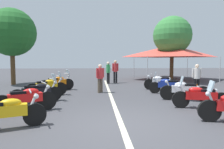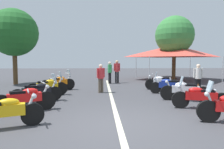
# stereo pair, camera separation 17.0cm
# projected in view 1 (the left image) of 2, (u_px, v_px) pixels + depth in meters

# --- Properties ---
(ground_plane) EXTENTS (80.00, 80.00, 0.00)m
(ground_plane) POSITION_uv_depth(u_px,v_px,m) (121.00, 124.00, 5.63)
(ground_plane) COLOR #424247
(lane_centre_stripe) EXTENTS (16.68, 0.16, 0.01)m
(lane_centre_stripe) POSITION_uv_depth(u_px,v_px,m) (111.00, 98.00, 9.66)
(lane_centre_stripe) COLOR beige
(lane_centre_stripe) RESTS_ON ground_plane
(motorcycle_left_row_0) EXTENTS (0.99, 2.04, 0.99)m
(motorcycle_left_row_0) POSITION_uv_depth(u_px,v_px,m) (4.00, 112.00, 5.20)
(motorcycle_left_row_0) COLOR black
(motorcycle_left_row_0) RESTS_ON ground_plane
(motorcycle_left_row_1) EXTENTS (1.14, 1.93, 1.02)m
(motorcycle_left_row_1) POSITION_uv_depth(u_px,v_px,m) (26.00, 99.00, 6.90)
(motorcycle_left_row_1) COLOR black
(motorcycle_left_row_1) RESTS_ON ground_plane
(motorcycle_left_row_2) EXTENTS (1.24, 1.91, 1.21)m
(motorcycle_left_row_2) POSITION_uv_depth(u_px,v_px,m) (37.00, 92.00, 8.50)
(motorcycle_left_row_2) COLOR black
(motorcycle_left_row_2) RESTS_ON ground_plane
(motorcycle_left_row_3) EXTENTS (0.95, 1.92, 1.22)m
(motorcycle_left_row_3) POSITION_uv_depth(u_px,v_px,m) (47.00, 87.00, 10.13)
(motorcycle_left_row_3) COLOR black
(motorcycle_left_row_3) RESTS_ON ground_plane
(motorcycle_left_row_4) EXTENTS (1.26, 1.86, 1.23)m
(motorcycle_left_row_4) POSITION_uv_depth(u_px,v_px,m) (57.00, 83.00, 11.83)
(motorcycle_left_row_4) COLOR black
(motorcycle_left_row_4) RESTS_ON ground_plane
(motorcycle_right_row_1) EXTENTS (0.87, 2.01, 1.20)m
(motorcycle_right_row_1) POSITION_uv_depth(u_px,v_px,m) (200.00, 96.00, 7.44)
(motorcycle_right_row_1) COLOR black
(motorcycle_right_row_1) RESTS_ON ground_plane
(motorcycle_right_row_2) EXTENTS (0.90, 2.12, 1.01)m
(motorcycle_right_row_2) POSITION_uv_depth(u_px,v_px,m) (184.00, 90.00, 8.97)
(motorcycle_right_row_2) COLOR black
(motorcycle_right_row_2) RESTS_ON ground_plane
(motorcycle_right_row_3) EXTENTS (0.94, 2.01, 1.20)m
(motorcycle_right_row_3) POSITION_uv_depth(u_px,v_px,m) (168.00, 85.00, 10.76)
(motorcycle_right_row_3) COLOR black
(motorcycle_right_row_3) RESTS_ON ground_plane
(motorcycle_right_row_4) EXTENTS (0.81, 2.02, 1.01)m
(motorcycle_right_row_4) POSITION_uv_depth(u_px,v_px,m) (161.00, 82.00, 12.23)
(motorcycle_right_row_4) COLOR black
(motorcycle_right_row_4) RESTS_ON ground_plane
(traffic_cone_0) EXTENTS (0.36, 0.36, 0.61)m
(traffic_cone_0) POSITION_uv_depth(u_px,v_px,m) (197.00, 90.00, 10.31)
(traffic_cone_0) COLOR orange
(traffic_cone_0) RESTS_ON ground_plane
(bystander_0) EXTENTS (0.32, 0.53, 1.59)m
(bystander_0) POSITION_uv_depth(u_px,v_px,m) (197.00, 76.00, 11.08)
(bystander_0) COLOR black
(bystander_0) RESTS_ON ground_plane
(bystander_1) EXTENTS (0.35, 0.44, 1.58)m
(bystander_1) POSITION_uv_depth(u_px,v_px,m) (100.00, 76.00, 11.11)
(bystander_1) COLOR brown
(bystander_1) RESTS_ON ground_plane
(bystander_2) EXTENTS (0.49, 0.32, 1.69)m
(bystander_2) POSITION_uv_depth(u_px,v_px,m) (108.00, 71.00, 15.45)
(bystander_2) COLOR black
(bystander_2) RESTS_ON ground_plane
(bystander_4) EXTENTS (0.32, 0.51, 1.79)m
(bystander_4) POSITION_uv_depth(u_px,v_px,m) (115.00, 70.00, 15.95)
(bystander_4) COLOR black
(bystander_4) RESTS_ON ground_plane
(roadside_tree_1) EXTENTS (3.30, 3.30, 5.60)m
(roadside_tree_1) POSITION_uv_depth(u_px,v_px,m) (172.00, 36.00, 17.45)
(roadside_tree_1) COLOR brown
(roadside_tree_1) RESTS_ON ground_plane
(roadside_tree_2) EXTENTS (3.48, 3.48, 5.57)m
(roadside_tree_2) POSITION_uv_depth(u_px,v_px,m) (12.00, 33.00, 14.68)
(roadside_tree_2) COLOR brown
(roadside_tree_2) RESTS_ON ground_plane
(event_tent) EXTENTS (6.53, 6.53, 3.20)m
(event_tent) POSITION_uv_depth(u_px,v_px,m) (171.00, 51.00, 18.65)
(event_tent) COLOR #E54C3F
(event_tent) RESTS_ON ground_plane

